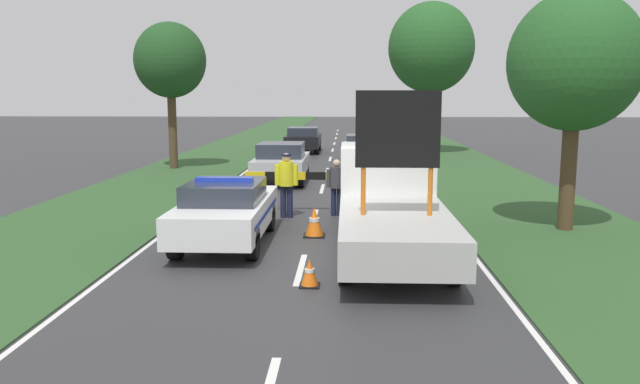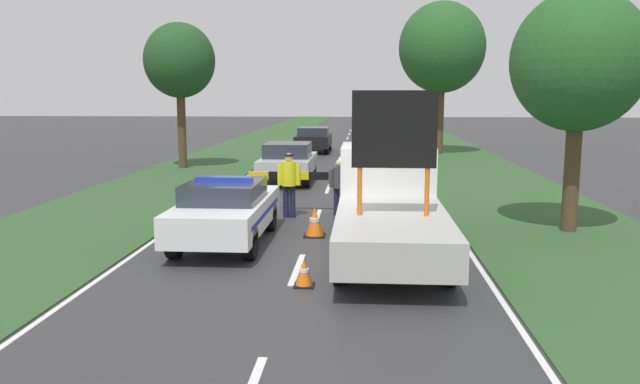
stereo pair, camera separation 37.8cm
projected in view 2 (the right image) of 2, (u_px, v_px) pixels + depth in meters
name	position (u px, v px, depth m)	size (l,w,h in m)	color
ground_plane	(304.00, 250.00, 13.35)	(160.00, 160.00, 0.00)	#333335
lane_markings	(335.00, 171.00, 27.17)	(7.11, 64.00, 0.01)	silver
grass_verge_left	(228.00, 156.00, 33.48)	(4.82, 120.00, 0.03)	#2D5128
grass_verge_right	(455.00, 158.00, 32.64)	(4.82, 120.00, 0.03)	#2D5128
police_car	(226.00, 210.00, 13.89)	(1.80, 4.50, 1.51)	white
work_truck	(389.00, 202.00, 13.33)	(2.13, 6.39, 3.38)	white
road_barrier	(309.00, 178.00, 17.54)	(3.42, 0.08, 1.15)	black
police_officer	(289.00, 179.00, 16.76)	(0.63, 0.40, 1.75)	#191E38
pedestrian_civilian	(339.00, 183.00, 17.01)	(0.56, 0.35, 1.55)	#191E38
traffic_cone_near_police	(378.00, 195.00, 18.61)	(0.46, 0.46, 0.64)	black
traffic_cone_centre_front	(304.00, 273.00, 10.81)	(0.35, 0.35, 0.49)	black
traffic_cone_near_truck	(315.00, 222.00, 14.62)	(0.51, 0.51, 0.69)	black
queued_car_sedan_silver	(288.00, 161.00, 23.61)	(1.88, 4.34, 1.50)	#B2B2B7
queued_car_van_white	(372.00, 148.00, 30.26)	(1.83, 4.21, 1.37)	silver
queued_car_sedan_black	(314.00, 139.00, 35.92)	(1.90, 4.13, 1.43)	black
roadside_tree_near_left	(442.00, 48.00, 34.01)	(4.70, 4.70, 8.30)	#4C3823
roadside_tree_near_right	(180.00, 61.00, 27.38)	(3.12, 3.12, 6.42)	#4C3823
roadside_tree_mid_left	(579.00, 62.00, 14.53)	(3.13, 3.13, 5.72)	#4C3823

